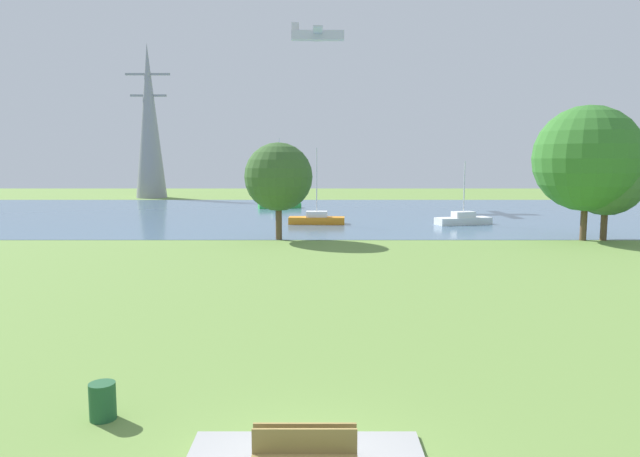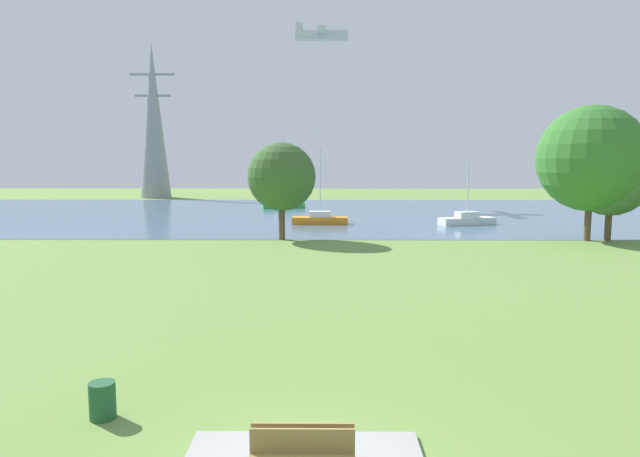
{
  "view_description": "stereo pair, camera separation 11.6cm",
  "coord_description": "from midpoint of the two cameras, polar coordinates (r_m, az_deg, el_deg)",
  "views": [
    {
      "loc": [
        0.26,
        -9.4,
        5.54
      ],
      "look_at": [
        0.14,
        19.77,
        2.04
      ],
      "focal_mm": 32.29,
      "sensor_mm": 36.0,
      "label": 1
    },
    {
      "loc": [
        0.38,
        -9.4,
        5.54
      ],
      "look_at": [
        0.14,
        19.77,
        2.04
      ],
      "focal_mm": 32.29,
      "sensor_mm": 36.0,
      "label": 2
    }
  ],
  "objects": [
    {
      "name": "bench_facing_water",
      "position": [
        10.92,
        -1.57,
        -20.82
      ],
      "size": [
        1.8,
        0.48,
        0.89
      ],
      "color": "#A99D8F",
      "rests_on": "concrete_pad"
    },
    {
      "name": "ground_plane",
      "position": [
        31.88,
        -0.33,
        -3.17
      ],
      "size": [
        160.0,
        160.0,
        0.0
      ],
      "primitive_type": "plane",
      "color": "olive"
    },
    {
      "name": "sailboat_orange",
      "position": [
        49.67,
        -0.15,
        0.96
      ],
      "size": [
        4.86,
        1.71,
        6.51
      ],
      "color": "orange",
      "rests_on": "water_surface"
    },
    {
      "name": "litter_bin",
      "position": [
        13.68,
        -20.74,
        -15.68
      ],
      "size": [
        0.56,
        0.56,
        0.8
      ],
      "primitive_type": "cylinder",
      "color": "#1E512D",
      "rests_on": "ground"
    },
    {
      "name": "light_aircraft",
      "position": [
        73.6,
        -0.06,
        18.62
      ],
      "size": [
        6.41,
        8.41,
        2.1
      ],
      "color": "silver"
    },
    {
      "name": "tree_west_near",
      "position": [
        39.78,
        -3.98,
        5.12
      ],
      "size": [
        4.71,
        4.71,
        6.73
      ],
      "color": "brown",
      "rests_on": "ground"
    },
    {
      "name": "electricity_pylon",
      "position": [
        88.1,
        -16.35,
        10.17
      ],
      "size": [
        6.4,
        4.4,
        22.14
      ],
      "color": "gray",
      "rests_on": "ground"
    },
    {
      "name": "sailboat_white",
      "position": [
        50.82,
        14.2,
        0.87
      ],
      "size": [
        5.03,
        2.78,
        5.38
      ],
      "color": "white",
      "rests_on": "water_surface"
    },
    {
      "name": "sailboat_green",
      "position": [
        66.15,
        -3.83,
        2.43
      ],
      "size": [
        5.02,
        2.59,
        7.96
      ],
      "color": "green",
      "rests_on": "water_surface"
    },
    {
      "name": "tree_mid_shore",
      "position": [
        43.91,
        26.72,
        4.56
      ],
      "size": [
        5.25,
        5.25,
        6.99
      ],
      "color": "brown",
      "rests_on": "ground"
    },
    {
      "name": "tree_west_far",
      "position": [
        43.31,
        25.14,
        6.29
      ],
      "size": [
        7.2,
        7.2,
        9.22
      ],
      "color": "brown",
      "rests_on": "ground"
    },
    {
      "name": "water_surface",
      "position": [
        59.65,
        -0.06,
        1.52
      ],
      "size": [
        140.0,
        40.0,
        0.02
      ],
      "primitive_type": "cube",
      "color": "slate",
      "rests_on": "ground"
    }
  ]
}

